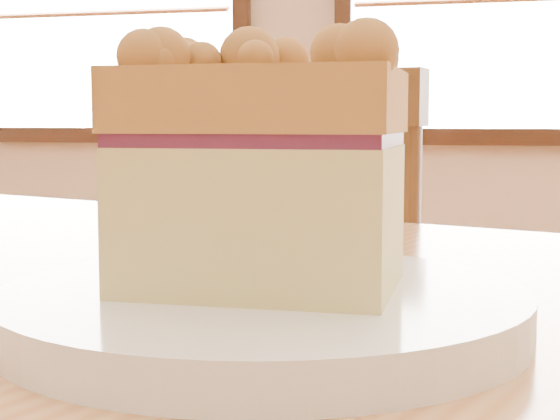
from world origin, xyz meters
name	(u,v)px	position (x,y,z in m)	size (l,w,h in m)	color
cafe_chair_main	(306,419)	(-0.01, 0.82, 0.46)	(0.47, 0.47, 0.90)	#5A3018
plate	(263,311)	(0.12, 0.13, 0.76)	(0.23, 0.23, 0.02)	white
cake_slice	(265,164)	(0.13, 0.13, 0.82)	(0.13, 0.09, 0.11)	#D5CB78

